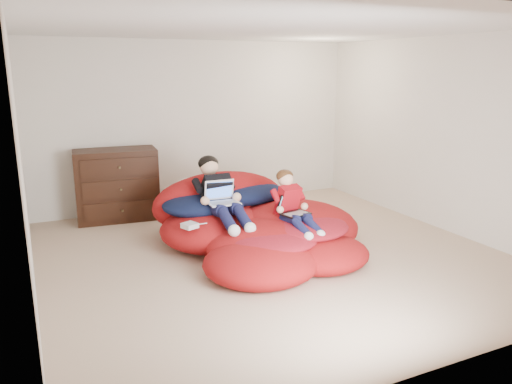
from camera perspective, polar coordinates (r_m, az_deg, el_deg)
name	(u,v)px	position (r m, az deg, el deg)	size (l,w,h in m)	color
room_shell	(272,237)	(5.72, 1.87, -5.16)	(5.10, 5.10, 2.77)	tan
dresser	(117,185)	(7.28, -15.61, 0.81)	(1.16, 0.68, 1.00)	black
beanbag_pile	(258,227)	(5.96, 0.23, -3.97)	(2.39, 2.48, 0.89)	#B01316
cream_pillow	(190,187)	(6.39, -7.58, 0.53)	(0.40, 0.25, 0.25)	silver
older_boy	(218,192)	(5.89, -4.31, 0.03)	(0.33, 1.21, 0.71)	black
younger_boy	(292,202)	(5.67, 4.18, -1.20)	(0.30, 0.83, 0.64)	red
laptop_white	(222,197)	(5.81, -3.93, -0.58)	(0.36, 0.32, 0.26)	silver
laptop_black	(293,208)	(5.68, 4.20, -1.85)	(0.35, 0.37, 0.22)	black
power_adapter	(190,226)	(5.51, -7.58, -3.82)	(0.15, 0.15, 0.05)	silver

